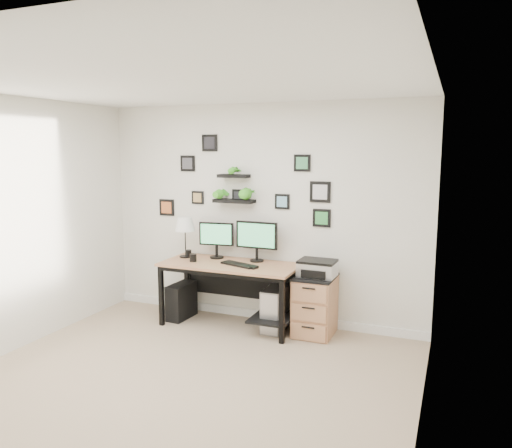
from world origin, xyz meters
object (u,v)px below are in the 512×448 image
at_px(monitor_left, 216,237).
at_px(mug, 193,258).
at_px(file_cabinet, 315,305).
at_px(printer, 317,268).
at_px(desk, 234,273).
at_px(pc_tower_grey, 276,308).
at_px(pc_tower_black, 182,301).
at_px(monitor_right, 257,238).
at_px(table_lamp, 185,225).

relative_size(monitor_left, mug, 4.76).
relative_size(file_cabinet, printer, 1.65).
bearing_deg(desk, pc_tower_grey, 5.31).
bearing_deg(pc_tower_grey, pc_tower_black, -176.63).
bearing_deg(monitor_right, monitor_left, -178.44).
bearing_deg(table_lamp, mug, -41.63).
bearing_deg(pc_tower_black, mug, -18.40).
height_order(monitor_right, table_lamp, table_lamp).
relative_size(monitor_left, file_cabinet, 0.66).
bearing_deg(table_lamp, pc_tower_grey, -1.20).
bearing_deg(mug, table_lamp, 138.37).
bearing_deg(table_lamp, file_cabinet, -0.48).
height_order(monitor_left, mug, monitor_left).
bearing_deg(monitor_left, table_lamp, -166.87).
distance_m(monitor_left, pc_tower_grey, 1.12).
relative_size(monitor_left, table_lamp, 0.89).
distance_m(desk, monitor_left, 0.51).
distance_m(monitor_right, file_cabinet, 1.03).
relative_size(pc_tower_grey, file_cabinet, 0.75).
relative_size(table_lamp, printer, 1.22).
bearing_deg(pc_tower_black, file_cabinet, 5.97).
distance_m(pc_tower_black, file_cabinet, 1.67).
distance_m(monitor_left, printer, 1.32).
bearing_deg(pc_tower_black, printer, 6.25).
xyz_separation_m(desk, pc_tower_black, (-0.70, -0.02, -0.41)).
bearing_deg(file_cabinet, table_lamp, 179.52).
distance_m(desk, table_lamp, 0.86).
height_order(desk, file_cabinet, desk).
height_order(monitor_left, pc_tower_black, monitor_left).
distance_m(file_cabinet, printer, 0.43).
height_order(table_lamp, pc_tower_grey, table_lamp).
height_order(monitor_left, file_cabinet, monitor_left).
distance_m(mug, file_cabinet, 1.53).
bearing_deg(desk, monitor_left, 152.06).
distance_m(monitor_right, pc_tower_black, 1.24).
relative_size(monitor_left, pc_tower_black, 1.01).
xyz_separation_m(monitor_right, mug, (-0.69, -0.29, -0.24)).
height_order(pc_tower_black, file_cabinet, file_cabinet).
height_order(mug, pc_tower_grey, mug).
bearing_deg(pc_tower_grey, file_cabinet, 1.37).
height_order(table_lamp, file_cabinet, table_lamp).
height_order(pc_tower_grey, file_cabinet, file_cabinet).
bearing_deg(pc_tower_black, desk, 5.11).
xyz_separation_m(table_lamp, file_cabinet, (1.65, -0.01, -0.81)).
xyz_separation_m(table_lamp, pc_tower_grey, (1.19, -0.02, -0.90)).
xyz_separation_m(pc_tower_black, pc_tower_grey, (1.21, 0.07, 0.03)).
xyz_separation_m(pc_tower_black, file_cabinet, (1.67, 0.08, 0.12)).
height_order(monitor_right, printer, monitor_right).
bearing_deg(file_cabinet, mug, -173.27).
bearing_deg(file_cabinet, printer, 27.15).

